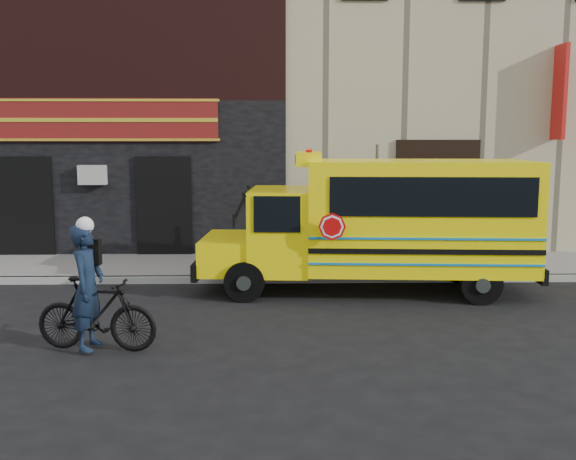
# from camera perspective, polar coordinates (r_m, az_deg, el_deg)

# --- Properties ---
(ground) EXTENTS (120.00, 120.00, 0.00)m
(ground) POSITION_cam_1_polar(r_m,az_deg,el_deg) (11.84, 0.27, -7.49)
(ground) COLOR black
(ground) RESTS_ON ground
(curb) EXTENTS (40.00, 0.20, 0.15)m
(curb) POSITION_cam_1_polar(r_m,az_deg,el_deg) (14.35, 0.01, -4.39)
(curb) COLOR gray
(curb) RESTS_ON ground
(sidewalk) EXTENTS (40.00, 3.00, 0.15)m
(sidewalk) POSITION_cam_1_polar(r_m,az_deg,el_deg) (15.81, -0.11, -3.20)
(sidewalk) COLOR slate
(sidewalk) RESTS_ON ground
(building) EXTENTS (20.00, 10.70, 12.00)m
(building) POSITION_cam_1_polar(r_m,az_deg,el_deg) (22.05, -0.56, 15.84)
(building) COLOR tan
(building) RESTS_ON sidewalk
(school_bus) EXTENTS (7.02, 2.60, 2.92)m
(school_bus) POSITION_cam_1_polar(r_m,az_deg,el_deg) (13.42, 8.63, 0.86)
(school_bus) COLOR black
(school_bus) RESTS_ON ground
(sign_pole) EXTENTS (0.07, 0.27, 3.05)m
(sign_pole) POSITION_cam_1_polar(r_m,az_deg,el_deg) (14.61, 7.85, 2.18)
(sign_pole) COLOR #3B423E
(sign_pole) RESTS_ON ground
(bicycle) EXTENTS (1.94, 0.81, 1.13)m
(bicycle) POSITION_cam_1_polar(r_m,az_deg,el_deg) (10.19, -16.68, -7.16)
(bicycle) COLOR black
(bicycle) RESTS_ON ground
(cyclist) EXTENTS (0.51, 0.73, 1.89)m
(cyclist) POSITION_cam_1_polar(r_m,az_deg,el_deg) (10.08, -17.37, -5.12)
(cyclist) COLOR black
(cyclist) RESTS_ON ground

